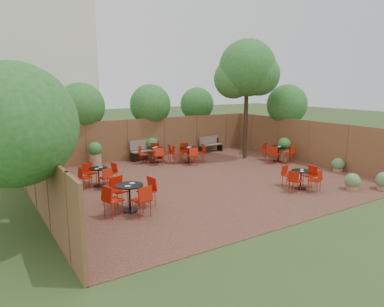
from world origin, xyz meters
TOP-DOWN VIEW (x-y plane):
  - ground at (0.00, 0.00)m, footprint 80.00×80.00m
  - courtyard_paving at (0.00, 0.00)m, footprint 12.00×10.00m
  - fence_back at (0.00, 5.00)m, footprint 12.00×0.08m
  - fence_left at (-6.00, 0.00)m, footprint 0.08×10.00m
  - fence_right at (6.00, 0.00)m, footprint 0.08×10.00m
  - neighbour_building at (-4.50, 8.00)m, footprint 5.00×4.00m
  - overhang_foliage at (-2.91, 1.77)m, footprint 15.71×10.66m
  - courtyard_tree at (4.07, 2.29)m, footprint 2.85×2.76m
  - park_bench_left at (-0.28, 4.63)m, footprint 1.63×0.66m
  - park_bench_right at (3.58, 4.62)m, footprint 1.40×0.59m
  - bistro_tables at (-0.01, 0.72)m, footprint 10.27×8.08m
  - planters at (-0.55, 3.46)m, footprint 11.49×4.48m
  - low_shrubs at (4.64, -3.56)m, footprint 2.46×3.13m

SIDE VIEW (x-z plane):
  - ground at x=0.00m, z-range 0.00..0.00m
  - courtyard_paving at x=0.00m, z-range 0.00..0.02m
  - low_shrubs at x=4.64m, z-range -0.01..0.62m
  - bistro_tables at x=-0.01m, z-range -0.01..0.90m
  - park_bench_right at x=3.58m, z-range 0.03..0.87m
  - park_bench_left at x=-0.28m, z-range 0.03..1.02m
  - planters at x=-0.55m, z-range 0.04..1.18m
  - fence_back at x=0.00m, z-range 0.00..2.00m
  - fence_left at x=-6.00m, z-range 0.00..2.00m
  - fence_right at x=6.00m, z-range 0.00..2.00m
  - overhang_foliage at x=-2.91m, z-range 1.32..4.06m
  - neighbour_building at x=-4.50m, z-range 0.00..8.00m
  - courtyard_tree at x=4.07m, z-range 1.36..7.14m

